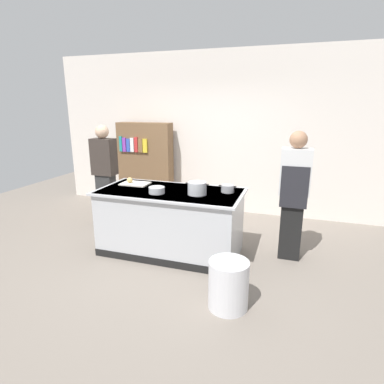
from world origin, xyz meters
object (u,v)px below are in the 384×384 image
Objects in this scene: mixing_bowl at (157,190)px; person_chef at (294,193)px; onion at (130,180)px; stock_pot at (197,188)px; trash_bin at (228,285)px; bookshelf at (146,166)px; person_guest at (105,174)px; sauce_pan at (228,189)px.

mixing_bowl is 1.80m from person_chef.
onion is 1.13m from stock_pot.
trash_bin is at bearing -56.37° from stock_pot.
bookshelf is (-1.67, 1.86, -0.13)m from stock_pot.
person_guest is (-0.73, 0.47, -0.05)m from onion.
onion is 1.74m from bookshelf.
sauce_pan is (0.35, 0.23, -0.03)m from stock_pot.
sauce_pan is 0.94m from mixing_bowl.
person_guest is (-2.19, 0.46, -0.04)m from sauce_pan.
mixing_bowl is (-0.52, -0.11, -0.04)m from stock_pot.
mixing_bowl is 2.28m from bookshelf.
sauce_pan is 0.14× the size of bookshelf.
bookshelf is at bearing 131.87° from stock_pot.
person_chef is 3.22m from bookshelf.
person_chef reaches higher than sauce_pan.
person_chef is at bearing -27.01° from bookshelf.
trash_bin is (1.74, -1.18, -0.70)m from onion.
stock_pot is at bearing -11.03° from onion.
onion is at bearing 103.15° from person_chef.
bookshelf is (-2.31, 2.82, 0.60)m from trash_bin.
sauce_pan is 1.41m from trash_bin.
sauce_pan is 0.46× the size of trash_bin.
stock_pot is 0.60× the size of trash_bin.
bookshelf is (-2.02, 1.63, -0.10)m from sauce_pan.
stock_pot is at bearing 65.70° from person_guest.
sauce_pan is 2.24m from person_guest.
person_chef is (0.56, 1.36, 0.66)m from trash_bin.
person_chef is 3.05m from person_guest.
onion is at bearing -71.12° from bookshelf.
trash_bin is at bearing 166.21° from person_chef.
mixing_bowl is 0.12× the size of bookshelf.
stock_pot is 0.18× the size of person_guest.
bookshelf is at bearing 108.88° from onion.
mixing_bowl is at bearing -29.47° from onion.
stock_pot is at bearing 12.25° from mixing_bowl.
person_guest reaches higher than onion.
mixing_bowl is 0.12× the size of person_chef.
sauce_pan is 0.86m from person_chef.
onion is 0.05× the size of person_guest.
person_chef is (1.20, 0.40, -0.07)m from stock_pot.
mixing_bowl is at bearing 54.84° from person_guest.
onion is 0.05× the size of person_chef.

